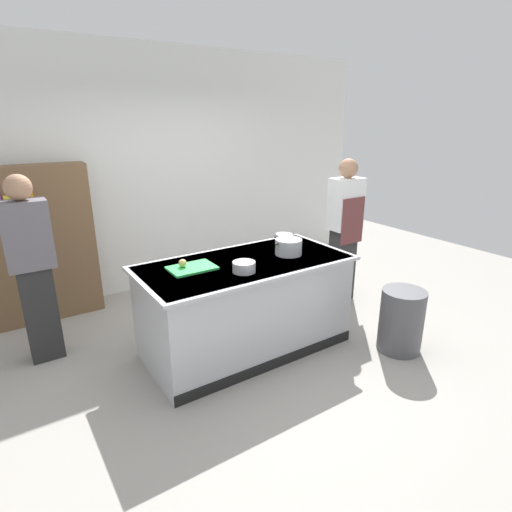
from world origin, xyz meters
name	(u,v)px	position (x,y,z in m)	size (l,w,h in m)	color
ground_plane	(246,347)	(0.00, 0.00, 0.00)	(10.00, 10.00, 0.00)	#9E9991
back_wall	(158,172)	(0.00, 2.10, 1.50)	(6.40, 0.12, 3.00)	white
counter_island	(246,304)	(0.00, 0.00, 0.47)	(1.98, 0.98, 0.90)	#B7BABF
cutting_board	(192,268)	(-0.50, 0.09, 0.91)	(0.40, 0.28, 0.02)	green
onion	(183,263)	(-0.56, 0.13, 0.96)	(0.07, 0.07, 0.07)	tan
stock_pot	(289,247)	(0.46, -0.05, 0.98)	(0.32, 0.26, 0.15)	#B7BABF
sauce_pan	(284,239)	(0.63, 0.24, 0.96)	(0.25, 0.18, 0.11)	#99999E
mixing_bowl	(244,267)	(-0.15, -0.22, 0.95)	(0.20, 0.20, 0.09)	#B7BABF
trash_bin	(401,320)	(1.23, -0.85, 0.31)	(0.41, 0.41, 0.62)	#4C4C51
person_chef	(344,228)	(1.60, 0.34, 0.91)	(0.38, 0.25, 1.72)	#2C2C2C
person_guest	(32,267)	(-1.66, 0.90, 0.91)	(0.38, 0.24, 1.72)	#282828
bookshelf	(40,245)	(-1.49, 1.80, 0.85)	(1.10, 0.31, 1.70)	brown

